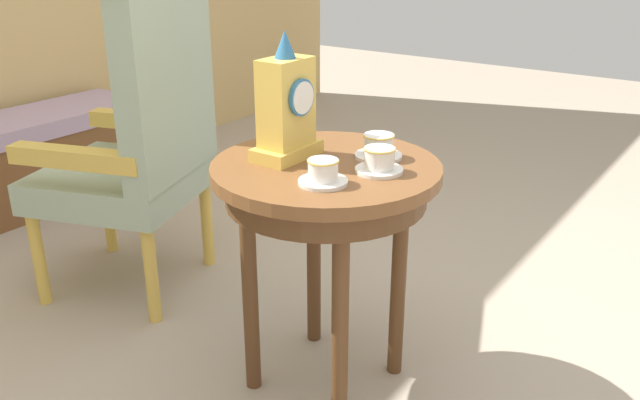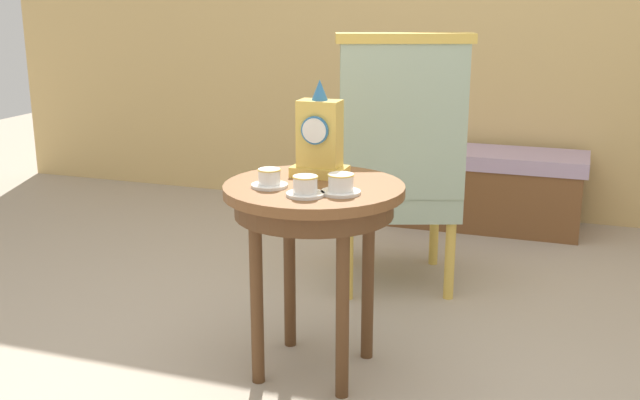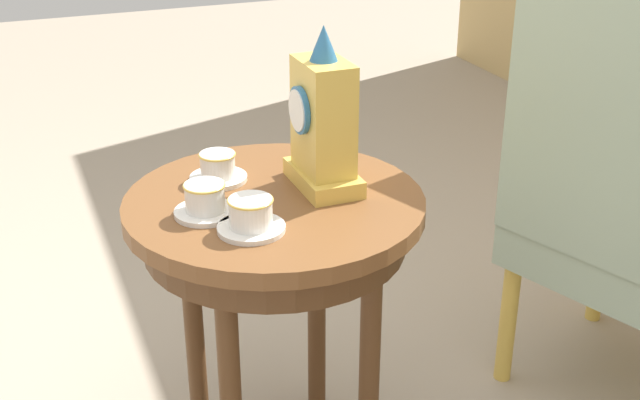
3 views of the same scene
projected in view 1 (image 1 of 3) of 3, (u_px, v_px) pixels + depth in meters
The scene contains 8 objects.
ground_plane at pixel (336, 371), 2.04m from camera, with size 10.00×10.00×0.00m, color tan.
side_table at pixel (326, 195), 1.79m from camera, with size 0.61×0.61×0.68m.
teacup_left at pixel (323, 173), 1.61m from camera, with size 0.12×0.12×0.06m.
teacup_right at pixel (379, 161), 1.68m from camera, with size 0.12×0.12×0.06m.
teacup_center at pixel (379, 147), 1.79m from camera, with size 0.13×0.13×0.07m.
mantel_clock at pixel (287, 108), 1.75m from camera, with size 0.19×0.11×0.34m.
armchair at pixel (141, 134), 2.31m from camera, with size 0.69×0.68×1.14m.
window_bench at pixel (33, 159), 3.21m from camera, with size 1.12×0.40×0.44m.
Camera 1 is at (-1.41, -0.94, 1.25)m, focal length 37.61 mm.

